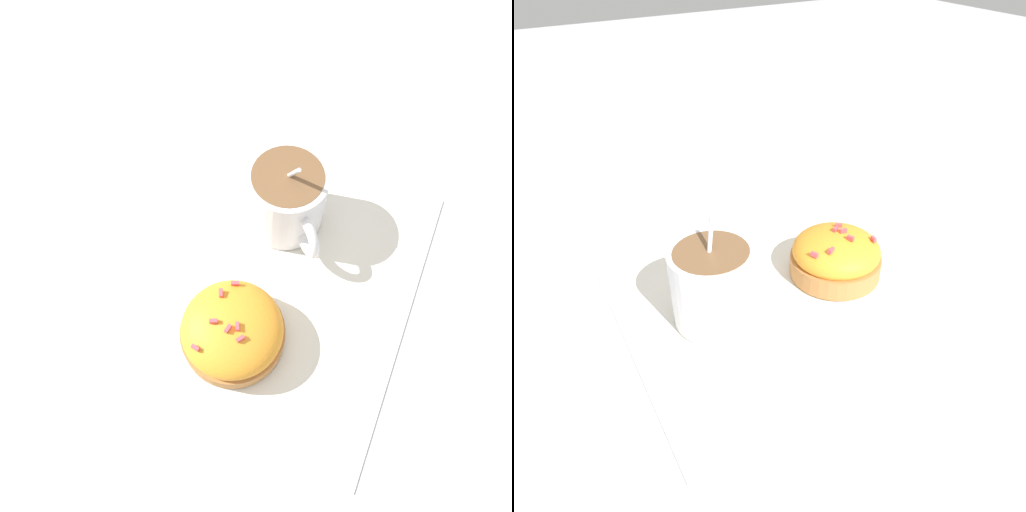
{
  "view_description": "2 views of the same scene",
  "coord_description": "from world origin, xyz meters",
  "views": [
    {
      "loc": [
        -0.18,
        -0.06,
        0.45
      ],
      "look_at": [
        -0.0,
        0.0,
        0.04
      ],
      "focal_mm": 35.0,
      "sensor_mm": 36.0,
      "label": 1
    },
    {
      "loc": [
        0.2,
        0.33,
        0.32
      ],
      "look_at": [
        0.0,
        -0.01,
        0.04
      ],
      "focal_mm": 35.0,
      "sensor_mm": 36.0,
      "label": 2
    }
  ],
  "objects": [
    {
      "name": "frosted_pastry",
      "position": [
        -0.07,
        0.0,
        0.02
      ],
      "size": [
        0.09,
        0.09,
        0.05
      ],
      "color": "#B2753D",
      "rests_on": "paper_napkin"
    },
    {
      "name": "ground_plane",
      "position": [
        0.0,
        0.0,
        0.0
      ],
      "size": [
        3.0,
        3.0,
        0.0
      ],
      "primitive_type": "plane",
      "color": "#B2B2B7"
    },
    {
      "name": "paper_napkin",
      "position": [
        0.0,
        0.0,
        0.0
      ],
      "size": [
        0.31,
        0.3,
        0.0
      ],
      "color": "white",
      "rests_on": "ground_plane"
    },
    {
      "name": "coffee_cup",
      "position": [
        0.07,
        -0.0,
        0.04
      ],
      "size": [
        0.09,
        0.09,
        0.1
      ],
      "color": "white",
      "rests_on": "paper_napkin"
    }
  ]
}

